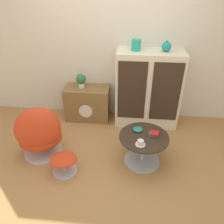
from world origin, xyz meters
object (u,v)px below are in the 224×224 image
(coffee_table, at_px, (143,146))
(book_stack, at_px, (154,134))
(sideboard, at_px, (148,89))
(potted_plant, at_px, (81,80))
(vase_leftmost, at_px, (136,45))
(egg_chair, at_px, (40,134))
(vase_inner_left, at_px, (166,47))
(tv_console, at_px, (88,103))
(ottoman, at_px, (64,162))
(teacup, at_px, (140,143))
(bowl, at_px, (138,129))

(coffee_table, distance_m, book_stack, 0.23)
(sideboard, bearing_deg, potted_plant, 178.31)
(vase_leftmost, height_order, potted_plant, vase_leftmost)
(egg_chair, relative_size, vase_inner_left, 5.27)
(tv_console, relative_size, ottoman, 2.16)
(potted_plant, bearing_deg, book_stack, -40.64)
(coffee_table, bearing_deg, potted_plant, 135.17)
(vase_inner_left, height_order, book_stack, vase_inner_left)
(tv_console, height_order, potted_plant, potted_plant)
(coffee_table, bearing_deg, vase_leftmost, 99.05)
(coffee_table, height_order, vase_inner_left, vase_inner_left)
(book_stack, bearing_deg, egg_chair, -177.90)
(ottoman, bearing_deg, egg_chair, 144.63)
(vase_inner_left, bearing_deg, tv_console, 178.69)
(egg_chair, bearing_deg, book_stack, 2.10)
(coffee_table, xyz_separation_m, teacup, (-0.05, -0.17, 0.19))
(potted_plant, distance_m, book_stack, 1.53)
(tv_console, height_order, teacup, tv_console)
(vase_leftmost, height_order, book_stack, vase_leftmost)
(coffee_table, relative_size, bowl, 4.94)
(ottoman, distance_m, coffee_table, 1.04)
(tv_console, bearing_deg, coffee_table, -47.39)
(bowl, bearing_deg, egg_chair, -173.93)
(egg_chair, xyz_separation_m, book_stack, (1.50, 0.05, 0.08))
(sideboard, relative_size, tv_console, 1.65)
(ottoman, height_order, teacup, teacup)
(sideboard, xyz_separation_m, egg_chair, (-1.45, -1.00, -0.26))
(vase_inner_left, bearing_deg, coffee_table, -105.69)
(ottoman, bearing_deg, vase_leftmost, 57.04)
(ottoman, height_order, vase_leftmost, vase_leftmost)
(sideboard, xyz_separation_m, potted_plant, (-1.09, 0.03, 0.10))
(coffee_table, bearing_deg, vase_inner_left, 74.31)
(ottoman, height_order, coffee_table, coffee_table)
(vase_inner_left, distance_m, book_stack, 1.29)
(egg_chair, relative_size, bowl, 6.20)
(vase_leftmost, relative_size, potted_plant, 0.70)
(sideboard, xyz_separation_m, vase_leftmost, (-0.22, 0.00, 0.70))
(ottoman, distance_m, vase_inner_left, 2.13)
(coffee_table, relative_size, vase_leftmost, 3.92)
(coffee_table, height_order, book_stack, book_stack)
(vase_inner_left, height_order, teacup, vase_inner_left)
(vase_leftmost, xyz_separation_m, bowl, (0.08, -0.87, -0.87))
(potted_plant, bearing_deg, bowl, -43.56)
(egg_chair, height_order, book_stack, egg_chair)
(vase_inner_left, relative_size, bowl, 1.18)
(vase_inner_left, xyz_separation_m, bowl, (-0.36, -0.87, -0.86))
(coffee_table, bearing_deg, tv_console, 132.61)
(egg_chair, xyz_separation_m, vase_leftmost, (1.22, 1.01, 0.95))
(vase_inner_left, xyz_separation_m, potted_plant, (-1.30, 0.03, -0.58))
(vase_inner_left, bearing_deg, potted_plant, 178.75)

